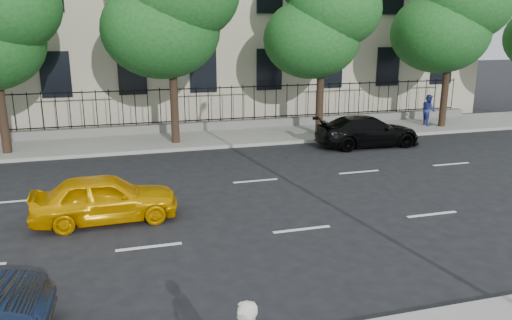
{
  "coord_description": "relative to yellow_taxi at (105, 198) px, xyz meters",
  "views": [
    {
      "loc": [
        -4.57,
        -9.04,
        5.22
      ],
      "look_at": [
        -1.13,
        3.0,
        1.87
      ],
      "focal_mm": 35.0,
      "sensor_mm": 36.0,
      "label": 1
    }
  ],
  "objects": [
    {
      "name": "pedestrian_far",
      "position": [
        16.47,
        9.14,
        0.29
      ],
      "size": [
        0.71,
        0.86,
        1.62
      ],
      "primitive_type": "imported",
      "rotation": [
        0.0,
        0.0,
        1.44
      ],
      "color": "navy",
      "rests_on": "far_sidewalk"
    },
    {
      "name": "tree_d",
      "position": [
        10.03,
        8.78,
        5.17
      ],
      "size": [
        5.34,
        4.94,
        8.84
      ],
      "color": "#382619",
      "rests_on": "far_sidewalk"
    },
    {
      "name": "yellow_taxi",
      "position": [
        0.0,
        0.0,
        0.0
      ],
      "size": [
        3.96,
        1.68,
        1.34
      ],
      "primitive_type": "imported",
      "rotation": [
        0.0,
        0.0,
        1.6
      ],
      "color": "#E39C00",
      "rests_on": "ground"
    },
    {
      "name": "tree_e",
      "position": [
        17.03,
        8.78,
        5.53
      ],
      "size": [
        5.71,
        5.31,
        9.46
      ],
      "color": "#382619",
      "rests_on": "far_sidewalk"
    },
    {
      "name": "lane_markings",
      "position": [
        5.0,
        0.17,
        -0.66
      ],
      "size": [
        49.6,
        4.62,
        0.01
      ],
      "primitive_type": null,
      "color": "silver",
      "rests_on": "ground"
    },
    {
      "name": "far_sidewalk",
      "position": [
        5.0,
        9.42,
        -0.59
      ],
      "size": [
        60.0,
        4.0,
        0.15
      ],
      "primitive_type": "cube",
      "color": "gray",
      "rests_on": "ground"
    },
    {
      "name": "ground",
      "position": [
        5.0,
        -4.58,
        -0.67
      ],
      "size": [
        120.0,
        120.0,
        0.0
      ],
      "primitive_type": "plane",
      "color": "black",
      "rests_on": "ground"
    },
    {
      "name": "black_sedan",
      "position": [
        11.3,
        6.14,
        0.02
      ],
      "size": [
        4.76,
        1.99,
        1.37
      ],
      "primitive_type": "imported",
      "rotation": [
        0.0,
        0.0,
        1.56
      ],
      "color": "black",
      "rests_on": "ground"
    },
    {
      "name": "iron_fence",
      "position": [
        5.0,
        11.12,
        -0.02
      ],
      "size": [
        30.0,
        0.5,
        2.2
      ],
      "color": "slate",
      "rests_on": "far_sidewalk"
    }
  ]
}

